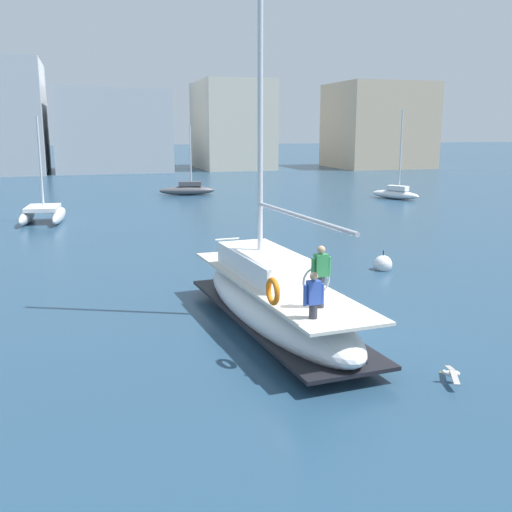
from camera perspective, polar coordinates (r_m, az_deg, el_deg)
The scene contains 8 objects.
ground_plane at distance 17.14m, azimuth 4.75°, elevation -7.91°, with size 400.00×400.00×0.00m, color navy.
main_sailboat at distance 17.75m, azimuth 1.71°, elevation -4.07°, with size 3.23×9.77×13.02m.
moored_sloop_near at distance 51.63m, azimuth 13.16°, elevation 5.89°, with size 3.08×4.44×7.29m.
moored_sloop_far at distance 53.61m, azimuth -6.55°, elevation 6.34°, with size 4.99×1.74×5.99m.
moored_cutter_left at distance 40.03m, azimuth -19.65°, elevation 3.85°, with size 2.91×5.29×6.55m.
seagull at distance 14.97m, azimuth 18.16°, elevation -10.58°, with size 0.55×1.07×0.17m.
mooring_buoy at distance 25.68m, azimuth 12.01°, elevation -0.79°, with size 0.78×0.78×0.99m.
waterfront_buildings at distance 86.09m, azimuth -17.29°, elevation 13.09°, with size 85.70×19.81×23.64m.
Camera 1 is at (-5.82, -15.01, 5.87)m, focal length 41.93 mm.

